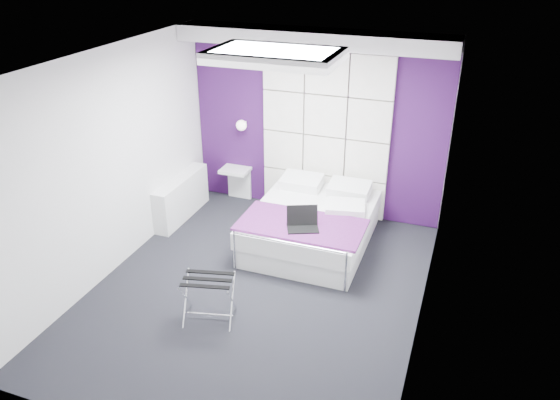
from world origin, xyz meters
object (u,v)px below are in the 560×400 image
nightstand (235,170)px  laptop (304,223)px  luggage_rack (209,299)px  bed (312,225)px  wall_lamp (242,124)px  radiator (182,198)px

nightstand → laptop: 1.99m
nightstand → laptop: size_ratio=1.12×
laptop → luggage_rack: bearing=-137.3°
bed → nightstand: bearing=151.0°
luggage_rack → laptop: size_ratio=1.39×
wall_lamp → nightstand: bearing=-162.3°
bed → nightstand: 1.67m
wall_lamp → nightstand: wall_lamp is taller
radiator → luggage_rack: bearing=-54.0°
radiator → nightstand: radiator is taller
nightstand → luggage_rack: bearing=-71.4°
radiator → bed: (1.96, -0.08, -0.03)m
radiator → wall_lamp: bearing=49.9°
radiator → laptop: size_ratio=3.25×
bed → luggage_rack: size_ratio=3.56×
nightstand → laptop: bearing=-41.2°
wall_lamp → laptop: size_ratio=0.41×
laptop → radiator: bearing=140.3°
nightstand → wall_lamp: bearing=17.7°
radiator → laptop: 2.11m
bed → luggage_rack: bed is taller
bed → radiator: bearing=177.7°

